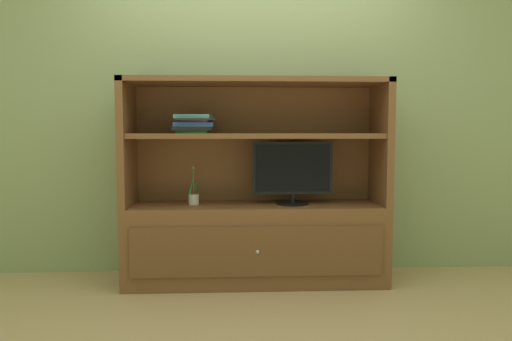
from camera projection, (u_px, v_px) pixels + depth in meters
name	position (u px, v px, depth m)	size (l,w,h in m)	color
ground_plane	(259.00, 300.00, 3.13)	(8.00, 8.00, 0.00)	tan
painted_rear_wall	(254.00, 93.00, 3.76)	(6.00, 0.10, 2.80)	#8C9E6B
media_console	(256.00, 219.00, 3.49)	(1.87, 0.51, 1.47)	brown
tv_monitor	(293.00, 172.00, 3.46)	(0.58, 0.24, 0.45)	black
potted_plant	(194.00, 198.00, 3.46)	(0.08, 0.13, 0.30)	beige
magazine_stack	(194.00, 124.00, 3.41)	(0.32, 0.36, 0.13)	#338C4C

